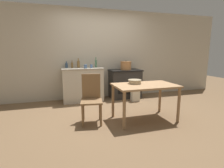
% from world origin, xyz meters
% --- Properties ---
extents(ground_plane, '(14.00, 14.00, 0.00)m').
position_xyz_m(ground_plane, '(0.00, 0.00, 0.00)').
color(ground_plane, brown).
extents(wall_back, '(8.00, 0.07, 2.55)m').
position_xyz_m(wall_back, '(0.00, 1.58, 1.27)').
color(wall_back, beige).
rests_on(wall_back, ground_plane).
extents(counter_cabinet, '(1.11, 0.56, 0.92)m').
position_xyz_m(counter_cabinet, '(-0.58, 1.28, 0.46)').
color(counter_cabinet, beige).
rests_on(counter_cabinet, ground_plane).
extents(stove, '(0.93, 0.56, 0.84)m').
position_xyz_m(stove, '(0.68, 1.29, 0.42)').
color(stove, '#2D2B28').
rests_on(stove, ground_plane).
extents(work_table, '(1.22, 0.75, 0.72)m').
position_xyz_m(work_table, '(0.41, -0.47, 0.63)').
color(work_table, '#A87F56').
rests_on(work_table, ground_plane).
extents(chair, '(0.46, 0.46, 0.93)m').
position_xyz_m(chair, '(-0.62, -0.26, 0.49)').
color(chair, olive).
rests_on(chair, ground_plane).
extents(flour_sack, '(0.22, 0.16, 0.41)m').
position_xyz_m(flour_sack, '(0.80, 0.82, 0.21)').
color(flour_sack, beige).
rests_on(flour_sack, ground_plane).
extents(stock_pot, '(0.32, 0.32, 0.27)m').
position_xyz_m(stock_pot, '(0.68, 1.24, 0.96)').
color(stock_pot, '#B77A47').
rests_on(stock_pot, stove).
extents(mixing_bowl_large, '(0.27, 0.27, 0.08)m').
position_xyz_m(mixing_bowl_large, '(0.26, -0.31, 0.77)').
color(mixing_bowl_large, tan).
rests_on(mixing_bowl_large, work_table).
extents(bottle_far_left, '(0.07, 0.07, 0.17)m').
position_xyz_m(bottle_far_left, '(-0.98, 1.46, 0.99)').
color(bottle_far_left, '#3D5675').
rests_on(bottle_far_left, counter_cabinet).
extents(bottle_left, '(0.07, 0.07, 0.26)m').
position_xyz_m(bottle_left, '(-0.67, 1.38, 1.02)').
color(bottle_left, olive).
rests_on(bottle_left, counter_cabinet).
extents(bottle_mid_left, '(0.06, 0.06, 0.28)m').
position_xyz_m(bottle_mid_left, '(-0.18, 1.35, 1.03)').
color(bottle_mid_left, '#517F5B').
rests_on(bottle_mid_left, counter_cabinet).
extents(bottle_center_left, '(0.06, 0.06, 0.20)m').
position_xyz_m(bottle_center_left, '(-0.84, 1.41, 1.00)').
color(bottle_center_left, olive).
rests_on(bottle_center_left, counter_cabinet).
extents(cup_center, '(0.07, 0.07, 0.10)m').
position_xyz_m(cup_center, '(-0.34, 1.18, 0.97)').
color(cup_center, '#4C6B99').
rests_on(cup_center, counter_cabinet).
extents(cup_center_right, '(0.08, 0.08, 0.10)m').
position_xyz_m(cup_center_right, '(-0.51, 1.13, 0.97)').
color(cup_center_right, '#4C6B99').
rests_on(cup_center_right, counter_cabinet).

